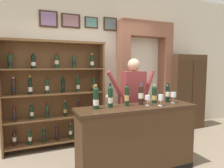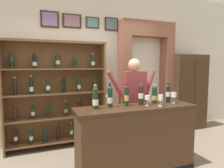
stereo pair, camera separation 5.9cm
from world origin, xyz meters
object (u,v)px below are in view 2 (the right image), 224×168
(wine_shelf, at_px, (57,92))
(side_cabinet, at_px, (188,92))
(tasting_counter, at_px, (136,139))
(tasting_bottle_vin_santo, at_px, (154,94))
(shopkeeper, at_px, (134,96))
(tasting_bottle_super_tuscan, at_px, (127,95))
(wine_glass_spare, at_px, (147,98))
(tasting_bottle_chianti, at_px, (110,97))
(wine_glass_left, at_px, (161,98))
(tasting_bottle_brunello, at_px, (168,93))
(tasting_bottle_rosso, at_px, (141,94))
(wine_glass_right, at_px, (174,95))
(tasting_bottle_grappa, at_px, (95,98))

(wine_shelf, relative_size, side_cabinet, 1.11)
(wine_shelf, distance_m, tasting_counter, 1.78)
(wine_shelf, height_order, tasting_bottle_vin_santo, wine_shelf)
(tasting_counter, distance_m, shopkeeper, 0.79)
(tasting_bottle_super_tuscan, distance_m, wine_glass_spare, 0.31)
(tasting_bottle_chianti, xyz_separation_m, wine_glass_left, (0.71, -0.19, -0.03))
(tasting_counter, bearing_deg, side_cabinet, 31.64)
(tasting_bottle_super_tuscan, xyz_separation_m, tasting_bottle_brunello, (0.73, 0.01, -0.00))
(tasting_counter, xyz_separation_m, tasting_bottle_super_tuscan, (-0.12, 0.08, 0.64))
(side_cabinet, bearing_deg, tasting_bottle_super_tuscan, -151.34)
(shopkeeper, bearing_deg, side_cabinet, 22.55)
(tasting_counter, xyz_separation_m, tasting_bottle_rosso, (0.11, 0.08, 0.65))
(wine_glass_right, bearing_deg, tasting_bottle_vin_santo, 160.12)
(tasting_bottle_super_tuscan, xyz_separation_m, wine_glass_right, (0.77, -0.08, -0.03))
(shopkeeper, distance_m, tasting_bottle_vin_santo, 0.45)
(tasting_bottle_vin_santo, xyz_separation_m, wine_glass_left, (-0.03, -0.21, -0.02))
(tasting_bottle_grappa, xyz_separation_m, tasting_bottle_rosso, (0.71, 0.02, 0.01))
(wine_glass_left, bearing_deg, wine_glass_spare, 148.49)
(wine_shelf, xyz_separation_m, tasting_bottle_chianti, (0.60, -1.29, 0.07))
(wine_shelf, bearing_deg, side_cabinet, -0.94)
(tasting_bottle_super_tuscan, height_order, wine_glass_spare, tasting_bottle_super_tuscan)
(tasting_bottle_grappa, bearing_deg, wine_shelf, 106.23)
(tasting_bottle_rosso, xyz_separation_m, wine_glass_right, (0.53, -0.08, -0.03))
(wine_glass_right, distance_m, wine_glass_spare, 0.47)
(tasting_bottle_super_tuscan, bearing_deg, wine_glass_spare, -16.72)
(tasting_counter, bearing_deg, tasting_bottle_rosso, 36.10)
(tasting_bottle_rosso, bearing_deg, tasting_bottle_vin_santo, 5.00)
(tasting_bottle_vin_santo, bearing_deg, tasting_bottle_brunello, -2.74)
(tasting_counter, xyz_separation_m, shopkeeper, (0.23, 0.53, 0.55))
(side_cabinet, relative_size, tasting_bottle_grappa, 5.46)
(tasting_bottle_vin_santo, bearing_deg, wine_glass_spare, -149.87)
(wine_glass_spare, bearing_deg, tasting_bottle_rosso, 123.55)
(tasting_bottle_super_tuscan, distance_m, tasting_bottle_brunello, 0.73)
(tasting_bottle_brunello, distance_m, wine_glass_right, 0.10)
(side_cabinet, height_order, tasting_counter, side_cabinet)
(wine_glass_spare, bearing_deg, tasting_bottle_vin_santo, 30.13)
(shopkeeper, relative_size, tasting_bottle_grappa, 5.05)
(wine_shelf, distance_m, tasting_bottle_super_tuscan, 1.55)
(tasting_bottle_rosso, height_order, tasting_bottle_vin_santo, tasting_bottle_rosso)
(tasting_bottle_chianti, bearing_deg, tasting_bottle_super_tuscan, 0.00)
(tasting_bottle_grappa, bearing_deg, shopkeeper, 29.25)
(tasting_bottle_chianti, distance_m, wine_glass_right, 1.03)
(tasting_bottle_super_tuscan, bearing_deg, shopkeeper, 51.71)
(shopkeeper, xyz_separation_m, tasting_bottle_rosso, (-0.11, -0.44, 0.10))
(tasting_bottle_vin_santo, xyz_separation_m, wine_glass_right, (0.28, -0.10, -0.01))
(wine_shelf, bearing_deg, tasting_counter, -54.61)
(tasting_bottle_grappa, bearing_deg, tasting_bottle_super_tuscan, 2.11)
(shopkeeper, bearing_deg, tasting_bottle_chianti, -143.80)
(side_cabinet, distance_m, wine_glass_right, 2.01)
(wine_glass_left, bearing_deg, tasting_bottle_vin_santo, 81.04)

